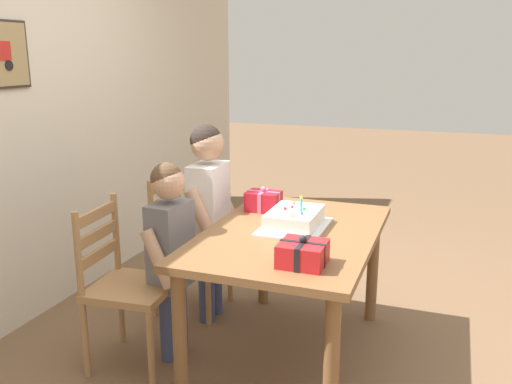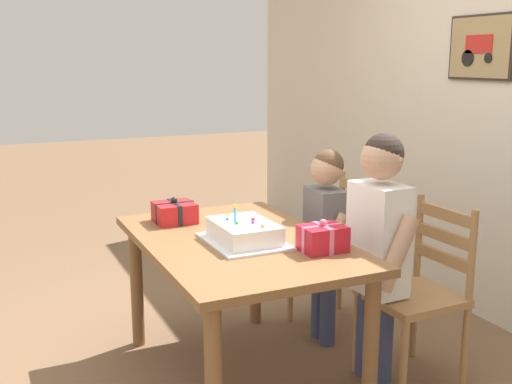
{
  "view_description": "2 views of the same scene",
  "coord_description": "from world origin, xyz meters",
  "px_view_note": "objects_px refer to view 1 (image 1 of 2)",
  "views": [
    {
      "loc": [
        -2.72,
        -0.79,
        1.69
      ],
      "look_at": [
        0.1,
        0.24,
        0.92
      ],
      "focal_mm": 38.46,
      "sensor_mm": 36.0,
      "label": 1
    },
    {
      "loc": [
        2.68,
        -1.14,
        1.61
      ],
      "look_at": [
        0.04,
        0.08,
        0.99
      ],
      "focal_mm": 43.44,
      "sensor_mm": 36.0,
      "label": 2
    }
  ],
  "objects_px": {
    "birthday_cake": "(295,220)",
    "gift_box_beside_cake": "(303,253)",
    "dining_table": "(291,249)",
    "child_older": "(209,203)",
    "child_younger": "(171,242)",
    "gift_box_red_large": "(263,201)",
    "chair_right": "(187,242)",
    "chair_left": "(125,284)"
  },
  "relations": [
    {
      "from": "birthday_cake",
      "to": "gift_box_beside_cake",
      "type": "height_order",
      "value": "birthday_cake"
    },
    {
      "from": "dining_table",
      "to": "gift_box_beside_cake",
      "type": "xyz_separation_m",
      "value": [
        -0.44,
        -0.19,
        0.16
      ]
    },
    {
      "from": "child_older",
      "to": "child_younger",
      "type": "bearing_deg",
      "value": 179.96
    },
    {
      "from": "gift_box_red_large",
      "to": "gift_box_beside_cake",
      "type": "distance_m",
      "value": 0.91
    },
    {
      "from": "birthday_cake",
      "to": "gift_box_red_large",
      "type": "xyz_separation_m",
      "value": [
        0.27,
        0.28,
        0.01
      ]
    },
    {
      "from": "gift_box_beside_cake",
      "to": "child_younger",
      "type": "xyz_separation_m",
      "value": [
        0.23,
        0.81,
        -0.12
      ]
    },
    {
      "from": "dining_table",
      "to": "child_older",
      "type": "xyz_separation_m",
      "value": [
        0.29,
        0.62,
        0.13
      ]
    },
    {
      "from": "dining_table",
      "to": "child_younger",
      "type": "xyz_separation_m",
      "value": [
        -0.21,
        0.62,
        0.04
      ]
    },
    {
      "from": "gift_box_red_large",
      "to": "chair_right",
      "type": "height_order",
      "value": "chair_right"
    },
    {
      "from": "birthday_cake",
      "to": "gift_box_beside_cake",
      "type": "relative_size",
      "value": 2.06
    },
    {
      "from": "birthday_cake",
      "to": "child_older",
      "type": "relative_size",
      "value": 0.35
    },
    {
      "from": "child_older",
      "to": "chair_left",
      "type": "bearing_deg",
      "value": 162.58
    },
    {
      "from": "gift_box_beside_cake",
      "to": "child_younger",
      "type": "height_order",
      "value": "child_younger"
    },
    {
      "from": "birthday_cake",
      "to": "chair_left",
      "type": "distance_m",
      "value": 0.99
    },
    {
      "from": "gift_box_red_large",
      "to": "child_younger",
      "type": "bearing_deg",
      "value": 147.85
    },
    {
      "from": "chair_left",
      "to": "chair_right",
      "type": "bearing_deg",
      "value": 0.01
    },
    {
      "from": "chair_left",
      "to": "child_older",
      "type": "xyz_separation_m",
      "value": [
        0.66,
        -0.21,
        0.31
      ]
    },
    {
      "from": "birthday_cake",
      "to": "gift_box_red_large",
      "type": "height_order",
      "value": "birthday_cake"
    },
    {
      "from": "birthday_cake",
      "to": "child_younger",
      "type": "xyz_separation_m",
      "value": [
        -0.28,
        0.62,
        -0.11
      ]
    },
    {
      "from": "dining_table",
      "to": "chair_left",
      "type": "height_order",
      "value": "chair_left"
    },
    {
      "from": "chair_right",
      "to": "child_younger",
      "type": "height_order",
      "value": "child_younger"
    },
    {
      "from": "child_younger",
      "to": "dining_table",
      "type": "bearing_deg",
      "value": -71.03
    },
    {
      "from": "dining_table",
      "to": "chair_left",
      "type": "xyz_separation_m",
      "value": [
        -0.37,
        0.83,
        -0.18
      ]
    },
    {
      "from": "dining_table",
      "to": "gift_box_red_large",
      "type": "xyz_separation_m",
      "value": [
        0.34,
        0.28,
        0.16
      ]
    },
    {
      "from": "dining_table",
      "to": "birthday_cake",
      "type": "height_order",
      "value": "birthday_cake"
    },
    {
      "from": "chair_left",
      "to": "chair_right",
      "type": "distance_m",
      "value": 0.73
    },
    {
      "from": "birthday_cake",
      "to": "gift_box_beside_cake",
      "type": "xyz_separation_m",
      "value": [
        -0.51,
        -0.18,
        0.01
      ]
    },
    {
      "from": "gift_box_red_large",
      "to": "child_younger",
      "type": "height_order",
      "value": "child_younger"
    },
    {
      "from": "gift_box_beside_cake",
      "to": "child_younger",
      "type": "distance_m",
      "value": 0.85
    },
    {
      "from": "child_younger",
      "to": "gift_box_red_large",
      "type": "bearing_deg",
      "value": -32.15
    },
    {
      "from": "gift_box_beside_cake",
      "to": "chair_left",
      "type": "xyz_separation_m",
      "value": [
        0.08,
        1.01,
        -0.33
      ]
    },
    {
      "from": "dining_table",
      "to": "gift_box_red_large",
      "type": "distance_m",
      "value": 0.46
    },
    {
      "from": "gift_box_beside_cake",
      "to": "gift_box_red_large",
      "type": "bearing_deg",
      "value": 30.64
    },
    {
      "from": "birthday_cake",
      "to": "child_older",
      "type": "bearing_deg",
      "value": 70.44
    },
    {
      "from": "dining_table",
      "to": "child_older",
      "type": "distance_m",
      "value": 0.7
    },
    {
      "from": "dining_table",
      "to": "chair_right",
      "type": "height_order",
      "value": "chair_right"
    },
    {
      "from": "birthday_cake",
      "to": "chair_right",
      "type": "height_order",
      "value": "birthday_cake"
    },
    {
      "from": "gift_box_red_large",
      "to": "child_younger",
      "type": "relative_size",
      "value": 0.18
    },
    {
      "from": "gift_box_red_large",
      "to": "child_older",
      "type": "bearing_deg",
      "value": 98.0
    },
    {
      "from": "chair_left",
      "to": "gift_box_beside_cake",
      "type": "bearing_deg",
      "value": -94.27
    },
    {
      "from": "chair_left",
      "to": "chair_right",
      "type": "xyz_separation_m",
      "value": [
        0.73,
        0.0,
        0.0
      ]
    },
    {
      "from": "child_older",
      "to": "child_younger",
      "type": "relative_size",
      "value": 1.13
    }
  ]
}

